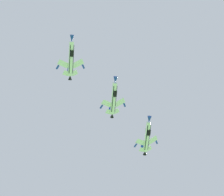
{
  "coord_description": "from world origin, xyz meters",
  "views": [
    {
      "loc": [
        -1.78,
        -1.7,
        1.5
      ],
      "look_at": [
        -0.93,
        40.04,
        122.72
      ],
      "focal_mm": 56.99,
      "sensor_mm": 36.0,
      "label": 1
    }
  ],
  "objects": [
    {
      "name": "fighter_jet_lead",
      "position": [
        -15.52,
        25.67,
        122.79
      ],
      "size": [
        9.83,
        15.96,
        5.13
      ],
      "rotation": [
        0.0,
        0.43,
        3.21
      ],
      "color": "white"
    },
    {
      "name": "fighter_jet_right_wing",
      "position": [
        12.58,
        55.13,
        123.11
      ],
      "size": [
        9.67,
        15.96,
        5.26
      ],
      "rotation": [
        0.0,
        0.47,
        3.21
      ],
      "color": "white"
    },
    {
      "name": "fighter_jet_left_wing",
      "position": [
        -0.29,
        40.67,
        124.81
      ],
      "size": [
        9.83,
        15.96,
        5.13
      ],
      "rotation": [
        0.0,
        0.43,
        3.21
      ],
      "color": "white"
    }
  ]
}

